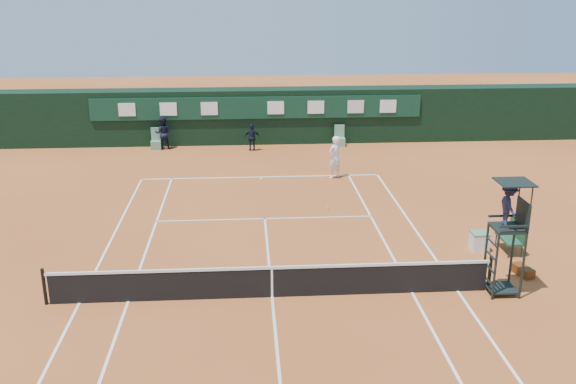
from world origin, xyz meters
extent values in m
plane|color=#B25B2A|center=(0.00, 0.00, 0.00)|extent=(90.00, 90.00, 0.00)
cube|color=white|center=(0.00, 11.88, 0.01)|extent=(11.05, 0.08, 0.01)
cube|color=white|center=(5.49, 0.00, 0.01)|extent=(0.08, 23.85, 0.01)
cube|color=white|center=(-5.49, 0.00, 0.01)|extent=(0.08, 23.85, 0.01)
cube|color=white|center=(4.12, 0.00, 0.01)|extent=(0.08, 23.85, 0.01)
cube|color=white|center=(-4.12, 0.00, 0.01)|extent=(0.08, 23.85, 0.01)
cube|color=silver|center=(0.00, 6.40, 0.01)|extent=(8.31, 0.08, 0.01)
cube|color=silver|center=(0.00, 0.00, 0.01)|extent=(0.08, 12.88, 0.01)
cube|color=silver|center=(0.00, 11.73, 0.01)|extent=(0.08, 0.30, 0.01)
cube|color=black|center=(0.00, 0.00, 0.45)|extent=(12.60, 0.04, 0.90)
cube|color=white|center=(0.00, 0.00, 0.93)|extent=(12.80, 0.06, 0.08)
cube|color=white|center=(0.00, 0.00, 0.46)|extent=(0.06, 0.05, 0.92)
cylinder|color=black|center=(6.40, 0.00, 0.55)|extent=(0.10, 0.10, 1.10)
cylinder|color=black|center=(-6.40, 0.00, 0.55)|extent=(0.10, 0.10, 1.10)
cube|color=black|center=(0.00, 18.75, 1.50)|extent=(40.00, 1.50, 3.00)
cube|color=#0D3321|center=(0.00, 17.94, 2.10)|extent=(18.00, 0.10, 1.20)
cube|color=silver|center=(-7.00, 17.87, 2.10)|extent=(0.90, 0.04, 0.70)
cube|color=white|center=(-4.80, 17.87, 2.10)|extent=(0.90, 0.04, 0.70)
cube|color=white|center=(-2.60, 17.87, 2.10)|extent=(0.90, 0.04, 0.70)
cube|color=white|center=(1.00, 17.87, 2.10)|extent=(0.90, 0.04, 0.70)
cube|color=white|center=(3.20, 17.87, 2.10)|extent=(0.90, 0.04, 0.70)
cube|color=silver|center=(5.40, 17.87, 2.10)|extent=(0.90, 0.04, 0.70)
cube|color=white|center=(7.20, 17.87, 2.10)|extent=(0.90, 0.04, 0.70)
cube|color=#578662|center=(-5.50, 17.45, 0.23)|extent=(0.55, 0.50, 0.46)
cube|color=#619571|center=(-5.50, 17.67, 0.80)|extent=(0.55, 0.06, 0.70)
cube|color=#60936E|center=(4.50, 17.45, 0.23)|extent=(0.55, 0.50, 0.46)
cube|color=#5D8E6B|center=(4.50, 17.67, 0.80)|extent=(0.55, 0.06, 0.70)
cylinder|color=black|center=(6.31, -0.57, 1.00)|extent=(0.07, 0.07, 2.00)
cylinder|color=black|center=(6.31, 0.23, 1.00)|extent=(0.07, 0.07, 2.00)
cylinder|color=black|center=(7.11, -0.57, 1.00)|extent=(0.07, 0.07, 2.00)
cylinder|color=black|center=(7.11, 0.23, 1.00)|extent=(0.07, 0.07, 2.00)
cube|color=black|center=(6.71, -0.17, 2.04)|extent=(0.85, 0.85, 0.08)
cube|color=black|center=(7.11, -0.17, 2.45)|extent=(0.06, 0.85, 0.80)
cube|color=black|center=(6.71, -0.59, 2.25)|extent=(0.85, 0.05, 0.06)
cube|color=black|center=(6.71, 0.25, 2.25)|extent=(0.85, 0.05, 0.06)
cylinder|color=black|center=(7.11, -0.57, 2.90)|extent=(0.04, 0.04, 1.00)
cylinder|color=black|center=(7.11, 0.23, 2.90)|extent=(0.04, 0.04, 1.00)
cube|color=black|center=(6.76, -0.17, 3.40)|extent=(0.95, 0.95, 0.04)
cube|color=black|center=(6.71, -0.17, 0.15)|extent=(0.80, 0.80, 0.05)
cube|color=black|center=(6.31, -0.17, 0.40)|extent=(0.04, 0.80, 0.04)
cube|color=black|center=(6.31, -0.17, 0.80)|extent=(0.04, 0.80, 0.04)
cube|color=black|center=(6.31, -0.17, 1.20)|extent=(0.04, 0.80, 0.04)
cube|color=black|center=(6.31, -0.17, 1.60)|extent=(0.04, 0.80, 0.04)
imported|color=#191A32|center=(6.66, -0.17, 2.72)|extent=(0.47, 0.82, 1.28)
cube|color=#1B432E|center=(8.12, 2.77, 0.45)|extent=(0.55, 1.20, 0.08)
cube|color=#1A4226|center=(8.37, 2.77, 0.80)|extent=(0.06, 1.20, 0.60)
cylinder|color=black|center=(7.90, 2.22, 0.20)|extent=(0.04, 0.04, 0.41)
cylinder|color=black|center=(8.34, 2.22, 0.20)|extent=(0.04, 0.04, 0.41)
cylinder|color=black|center=(7.90, 3.32, 0.20)|extent=(0.04, 0.04, 0.41)
cylinder|color=black|center=(8.34, 3.32, 0.20)|extent=(0.04, 0.04, 0.41)
cube|color=black|center=(7.85, 0.94, 0.14)|extent=(0.52, 0.82, 0.29)
cube|color=silver|center=(7.16, 2.92, 0.30)|extent=(0.55, 0.55, 0.60)
cube|color=#56835E|center=(7.16, 2.92, 0.62)|extent=(0.57, 0.57, 0.05)
sphere|color=#C6D230|center=(2.56, 7.31, 0.04)|extent=(0.08, 0.08, 0.08)
imported|color=white|center=(3.40, 11.57, 0.99)|extent=(0.86, 0.82, 1.98)
imported|color=black|center=(-5.12, 17.50, 0.87)|extent=(0.87, 0.69, 1.74)
imported|color=black|center=(-0.32, 16.79, 0.72)|extent=(0.86, 0.39, 1.44)
camera|label=1|loc=(-0.66, -16.65, 8.74)|focal=40.00mm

